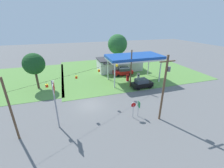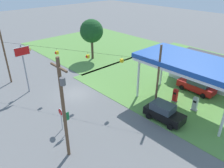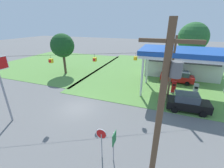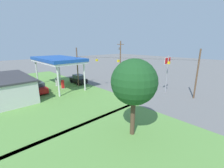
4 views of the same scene
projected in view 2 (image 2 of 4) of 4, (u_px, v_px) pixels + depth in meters
ground_plane at (75, 94)px, 29.31m from camera, size 160.00×160.00×0.00m
grass_verge_opposite_corner at (94, 44)px, 49.44m from camera, size 24.00×24.00×0.04m
gas_station_canopy at (191, 64)px, 24.21m from camera, size 12.12×6.38×5.98m
gas_station_store at (216, 72)px, 31.19m from camera, size 12.21×6.23×3.55m
fuel_pump_near at (175, 96)px, 27.20m from camera, size 0.71×0.56×1.71m
fuel_pump_far at (195, 104)px, 25.45m from camera, size 0.71×0.56×1.71m
car_at_pumps_front at (164, 112)px, 23.63m from camera, size 4.46×2.27×2.01m
car_at_pumps_rear at (197, 85)px, 29.34m from camera, size 5.04×2.20×1.92m
stop_sign_roadside at (61, 114)px, 21.88m from camera, size 0.80×0.08×2.50m
stop_sign_overhead at (23, 59)px, 27.77m from camera, size 0.22×1.99×6.60m
route_sign at (66, 119)px, 21.40m from camera, size 0.10×0.70×2.40m
utility_pole_main at (63, 106)px, 17.18m from camera, size 2.20×0.44×9.20m
signal_span_gantry at (73, 64)px, 27.36m from camera, size 19.05×10.24×7.81m
tree_west_verge at (92, 31)px, 38.94m from camera, size 4.16×4.16×7.31m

